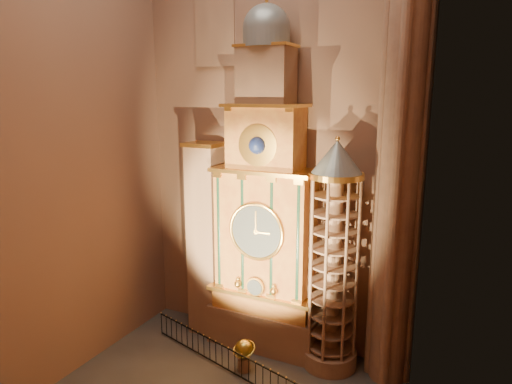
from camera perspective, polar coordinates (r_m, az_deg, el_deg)
The scene contains 10 objects.
wall_back at distance 22.20m, azimuth 2.35°, elevation 8.12°, with size 22.00×22.00×0.00m, color #8D634C.
wall_left at distance 21.41m, azimuth -22.17°, elevation 7.10°, with size 22.00×22.00×0.00m, color #8D634C.
wall_right at distance 14.49m, azimuth 18.45°, elevation 5.37°, with size 22.00×22.00×0.00m, color #8D634C.
astronomical_clock at distance 22.00m, azimuth 1.17°, elevation -3.35°, with size 5.60×2.41×16.70m.
portrait_tower at distance 24.01m, azimuth -6.25°, elevation -5.89°, with size 1.80×1.60×10.20m.
stair_turret at distance 21.03m, azimuth 9.62°, elevation -8.30°, with size 2.50×2.50×10.80m.
gothic_pier at distance 19.54m, azimuth 17.85°, elevation 7.01°, with size 2.04×2.04×22.00m.
stained_glass_window at distance 23.86m, azimuth -5.21°, elevation 21.62°, with size 2.20×0.14×5.20m.
celestial_globe at distance 22.23m, azimuth -1.51°, elevation -19.42°, with size 1.25×1.20×1.53m.
iron_railing at distance 22.43m, azimuth -3.87°, elevation -19.99°, with size 9.30×2.70×1.16m.
Camera 1 is at (8.88, -14.28, 12.55)m, focal length 32.00 mm.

